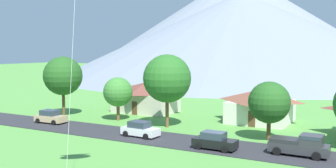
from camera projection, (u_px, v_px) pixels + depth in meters
name	position (u px, v px, depth m)	size (l,w,h in m)	color
road_strip	(227.00, 147.00, 39.10)	(160.00, 6.37, 0.08)	#2D2D33
mountain_far_west_ridge	(238.00, 23.00, 156.77)	(124.32, 124.32, 39.79)	gray
mountain_far_east_ridge	(240.00, 35.00, 136.39)	(125.47, 125.47, 28.97)	gray
house_left_center	(261.00, 105.00, 52.45)	(8.24, 8.16, 4.37)	silver
house_right_center	(146.00, 97.00, 60.90)	(9.61, 6.79, 4.59)	beige
tree_near_left	(63.00, 76.00, 57.13)	(5.60, 5.60, 8.62)	brown
tree_left_of_center	(118.00, 92.00, 53.59)	(4.00, 4.00, 5.89)	brown
tree_center	(269.00, 102.00, 41.86)	(4.45, 4.45, 6.30)	brown
tree_right_of_center	(167.00, 79.00, 48.73)	(5.97, 5.97, 9.05)	brown
parked_car_black_west_end	(215.00, 141.00, 38.13)	(4.21, 2.10, 1.68)	black
parked_car_tan_mid_west	(50.00, 117.00, 51.60)	(4.27, 2.22, 1.68)	tan
parked_car_white_mid_east	(140.00, 129.00, 43.64)	(4.28, 2.23, 1.68)	white
pickup_truck_charcoal_west_side	(300.00, 145.00, 35.83)	(5.23, 2.39, 1.99)	#333338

